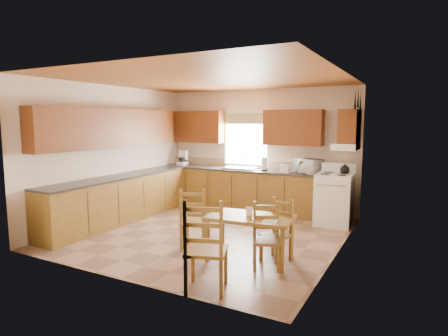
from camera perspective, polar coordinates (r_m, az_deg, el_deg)
The scene contains 35 objects.
floor at distance 6.82m, azimuth -2.33°, elevation -9.84°, with size 4.50×4.50×0.00m, color #8D6F59.
ceiling at distance 6.56m, azimuth -2.45°, elevation 13.35°, with size 4.50×4.50×0.00m, color #9A5622.
wall_left at distance 7.92m, azimuth -16.59°, elevation 2.21°, with size 4.50×4.50×0.00m, color beige.
wall_right at distance 5.76m, azimuth 17.33°, elevation 0.42°, with size 4.50×4.50×0.00m, color beige.
wall_back at distance 8.56m, azimuth 5.25°, elevation 2.83°, with size 4.50×4.50×0.00m, color beige.
wall_front at distance 4.76m, azimuth -16.20°, elevation -0.89°, with size 4.50×4.50×0.00m, color beige.
lower_cab_back at distance 8.56m, azimuth 2.08°, elevation -3.30°, with size 3.75×0.60×0.88m, color brown.
lower_cab_left at distance 7.74m, azimuth -15.54°, elevation -4.68°, with size 0.60×3.60×0.88m, color brown.
counter_back at distance 8.49m, azimuth 2.09°, elevation -0.24°, with size 3.75×0.63×0.04m, color #36322D.
counter_left at distance 7.66m, azimuth -15.65°, elevation -1.31°, with size 0.63×3.60×0.04m, color #36322D.
backsplash at distance 8.73m, azimuth 2.93°, elevation 0.69°, with size 3.75×0.01×0.18m, color #9F8363.
upper_cab_back_left at distance 9.10m, azimuth -4.20°, elevation 6.28°, with size 1.41×0.33×0.75m, color brown.
upper_cab_back_right at distance 8.08m, azimuth 10.51°, elevation 6.07°, with size 1.25×0.33×0.75m, color brown.
upper_cab_left at distance 7.68m, azimuth -16.63°, elevation 5.84°, with size 0.33×3.60×0.75m, color brown.
upper_cab_stove at distance 7.38m, azimuth 18.59°, elevation 6.07°, with size 0.33×0.62×0.62m, color brown.
range_hood at distance 7.40m, azimuth 18.09°, elevation 3.15°, with size 0.44×0.62×0.12m, color white.
window_frame at distance 8.64m, azimuth 3.34°, elevation 4.21°, with size 1.13×0.02×1.18m, color white.
window_pane at distance 8.64m, azimuth 3.33°, elevation 4.21°, with size 1.05×0.01×1.10m, color white.
window_valance at distance 8.60m, azimuth 3.28°, elevation 7.53°, with size 1.19×0.01×0.24m, color #3F5D2A.
sink_basin at distance 8.45m, azimuth 2.55°, elevation -0.00°, with size 0.75×0.45×0.04m, color silver.
pine_decal_a at distance 7.05m, azimuth 19.37°, elevation 9.91°, with size 0.22×0.22×0.36m, color black.
pine_decal_b at distance 7.37m, azimuth 19.76°, elevation 10.07°, with size 0.22×0.22×0.36m, color black.
pine_decal_c at distance 7.68m, azimuth 20.10°, elevation 9.62°, with size 0.22×0.22×0.36m, color black.
stove at distance 7.51m, azimuth 16.43°, elevation -4.69°, with size 0.66×0.68×0.98m, color white.
coffeemaker at distance 9.26m, azimuth -6.38°, elevation 1.55°, with size 0.20×0.25×0.35m, color white.
paper_towel at distance 8.20m, azimuth 6.14°, elevation 0.63°, with size 0.12×0.12×0.29m, color white.
toaster at distance 7.94m, azimuth 9.43°, elevation -0.01°, with size 0.23×0.15×0.19m, color white.
microwave at distance 7.90m, azimuth 12.72°, elevation 0.26°, with size 0.49×0.35×0.30m, color white.
dining_table at distance 5.49m, azimuth 3.95°, elevation -10.57°, with size 1.21×0.69×0.65m, color brown.
chair_near_left at distance 5.90m, azimuth -4.44°, elevation -7.65°, with size 0.41×0.39×0.98m, color brown.
chair_near_right at distance 4.47m, azimuth -2.71°, elevation -11.60°, with size 0.47×0.45×1.11m, color brown.
chair_far_left at distance 5.17m, azimuth 6.46°, elevation -10.32°, with size 0.37×0.35×0.89m, color brown.
chair_far_right at distance 5.46m, azimuth 7.97°, elevation -9.44°, with size 0.37×0.35×0.88m, color brown.
table_paper at distance 5.17m, azimuth 7.11°, elevation -7.96°, with size 0.20×0.27×0.00m, color white.
table_card at distance 5.39m, azimuth 3.87°, elevation -6.63°, with size 0.10×0.02×0.13m, color white.
Camera 1 is at (3.29, -5.62, 1.99)m, focal length 30.00 mm.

